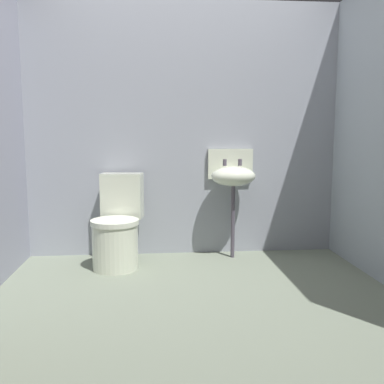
# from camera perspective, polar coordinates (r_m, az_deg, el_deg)

# --- Properties ---
(ground_plane) EXTENTS (3.27, 2.66, 0.08)m
(ground_plane) POSITION_cam_1_polar(r_m,az_deg,el_deg) (3.06, 0.48, -14.60)
(ground_plane) COLOR gray
(wall_back) EXTENTS (3.27, 0.10, 2.32)m
(wall_back) POSITION_cam_1_polar(r_m,az_deg,el_deg) (4.00, -1.14, 8.28)
(wall_back) COLOR #999DA8
(wall_back) RESTS_ON ground
(toilet_near_wall) EXTENTS (0.46, 0.64, 0.78)m
(toilet_near_wall) POSITION_cam_1_polar(r_m,az_deg,el_deg) (3.70, -9.97, -4.91)
(toilet_near_wall) COLOR silver
(toilet_near_wall) RESTS_ON ground
(sink) EXTENTS (0.42, 0.35, 0.99)m
(sink) POSITION_cam_1_polar(r_m,az_deg,el_deg) (3.86, 5.50, 2.23)
(sink) COLOR #524A57
(sink) RESTS_ON ground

